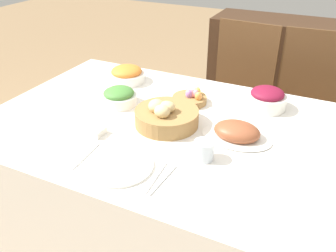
{
  "coord_description": "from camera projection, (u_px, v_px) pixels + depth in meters",
  "views": [
    {
      "loc": [
        0.55,
        -1.29,
        1.58
      ],
      "look_at": [
        -0.03,
        -0.09,
        0.81
      ],
      "focal_mm": 38.0,
      "sensor_mm": 36.0,
      "label": 1
    }
  ],
  "objects": [
    {
      "name": "ground_plane",
      "position": [
        179.0,
        244.0,
        2.01
      ],
      "size": [
        12.0,
        12.0,
        0.0
      ],
      "primitive_type": "plane",
      "color": "#937551"
    },
    {
      "name": "dining_table",
      "position": [
        180.0,
        191.0,
        1.81
      ],
      "size": [
        1.84,
        1.14,
        0.77
      ],
      "color": "white",
      "rests_on": "ground"
    },
    {
      "name": "chair_far_center",
      "position": [
        237.0,
        95.0,
        2.46
      ],
      "size": [
        0.46,
        0.46,
        1.01
      ],
      "rotation": [
        0.0,
        0.0,
        -0.09
      ],
      "color": "brown",
      "rests_on": "ground"
    },
    {
      "name": "chair_far_right",
      "position": [
        306.0,
        108.0,
        2.29
      ],
      "size": [
        0.44,
        0.44,
        1.01
      ],
      "rotation": [
        0.0,
        0.0,
        0.04
      ],
      "color": "brown",
      "rests_on": "ground"
    },
    {
      "name": "sideboard",
      "position": [
        278.0,
        75.0,
        3.0
      ],
      "size": [
        1.13,
        0.44,
        0.91
      ],
      "color": "#3D2616",
      "rests_on": "ground"
    },
    {
      "name": "bread_basket",
      "position": [
        166.0,
        116.0,
        1.61
      ],
      "size": [
        0.29,
        0.29,
        0.13
      ],
      "color": "#9E7542",
      "rests_on": "dining_table"
    },
    {
      "name": "egg_basket",
      "position": [
        191.0,
        98.0,
        1.82
      ],
      "size": [
        0.18,
        0.18,
        0.08
      ],
      "color": "#9E7542",
      "rests_on": "dining_table"
    },
    {
      "name": "ham_platter",
      "position": [
        237.0,
        132.0,
        1.52
      ],
      "size": [
        0.31,
        0.22,
        0.08
      ],
      "color": "white",
      "rests_on": "dining_table"
    },
    {
      "name": "carrot_bowl",
      "position": [
        127.0,
        74.0,
        2.05
      ],
      "size": [
        0.21,
        0.21,
        0.1
      ],
      "color": "white",
      "rests_on": "dining_table"
    },
    {
      "name": "green_salad_bowl",
      "position": [
        119.0,
        97.0,
        1.8
      ],
      "size": [
        0.18,
        0.18,
        0.09
      ],
      "color": "white",
      "rests_on": "dining_table"
    },
    {
      "name": "beet_salad_bowl",
      "position": [
        267.0,
        99.0,
        1.76
      ],
      "size": [
        0.19,
        0.19,
        0.11
      ],
      "color": "white",
      "rests_on": "dining_table"
    },
    {
      "name": "dinner_plate",
      "position": [
        119.0,
        166.0,
        1.35
      ],
      "size": [
        0.26,
        0.26,
        0.01
      ],
      "color": "white",
      "rests_on": "dining_table"
    },
    {
      "name": "fork",
      "position": [
        86.0,
        156.0,
        1.41
      ],
      "size": [
        0.02,
        0.19,
        0.0
      ],
      "rotation": [
        0.0,
        0.0,
        0.07
      ],
      "color": "silver",
      "rests_on": "dining_table"
    },
    {
      "name": "knife",
      "position": [
        156.0,
        178.0,
        1.3
      ],
      "size": [
        0.02,
        0.19,
        0.0
      ],
      "rotation": [
        0.0,
        0.0,
        0.07
      ],
      "color": "silver",
      "rests_on": "dining_table"
    },
    {
      "name": "spoon",
      "position": [
        163.0,
        180.0,
        1.28
      ],
      "size": [
        0.02,
        0.19,
        0.0
      ],
      "rotation": [
        0.0,
        0.0,
        -0.07
      ],
      "color": "silver",
      "rests_on": "dining_table"
    },
    {
      "name": "drinking_cup",
      "position": [
        204.0,
        150.0,
        1.38
      ],
      "size": [
        0.08,
        0.08,
        0.08
      ],
      "color": "silver",
      "rests_on": "dining_table"
    },
    {
      "name": "butter_dish",
      "position": [
        91.0,
        130.0,
        1.56
      ],
      "size": [
        0.12,
        0.07,
        0.03
      ],
      "color": "white",
      "rests_on": "dining_table"
    }
  ]
}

